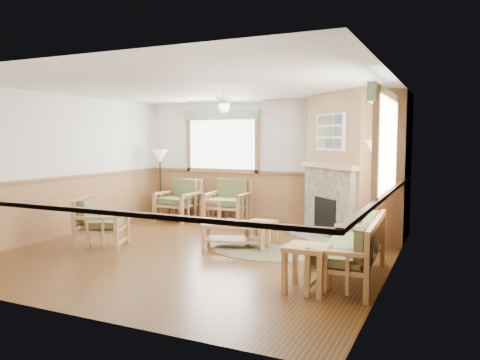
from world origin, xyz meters
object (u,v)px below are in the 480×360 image
at_px(armchair_left, 102,223).
at_px(floor_lamp_left, 160,184).
at_px(armchair_back_right, 228,201).
at_px(end_table_chairs, 215,211).
at_px(sofa, 349,249).
at_px(armchair_back_left, 178,200).
at_px(end_table_sofa, 307,269).
at_px(floor_lamp_right, 373,195).
at_px(footstool, 262,233).
at_px(coffee_table, 235,235).

bearing_deg(armchair_left, floor_lamp_left, -8.70).
height_order(armchair_left, floor_lamp_left, floor_lamp_left).
distance_m(armchair_back_right, end_table_chairs, 0.37).
distance_m(sofa, armchair_back_right, 4.49).
relative_size(end_table_chairs, floor_lamp_left, 0.34).
distance_m(armchair_back_left, armchair_left, 2.87).
bearing_deg(floor_lamp_left, end_table_sofa, -38.23).
xyz_separation_m(sofa, end_table_sofa, (-0.36, -0.72, -0.13)).
height_order(end_table_sofa, floor_lamp_right, floor_lamp_right).
height_order(armchair_back_left, end_table_sofa, armchair_back_left).
relative_size(sofa, footstool, 3.85).
relative_size(armchair_back_left, end_table_sofa, 1.62).
relative_size(armchair_back_right, footstool, 2.06).
bearing_deg(sofa, armchair_left, -92.83).
bearing_deg(coffee_table, floor_lamp_right, 2.54).
distance_m(coffee_table, floor_lamp_right, 2.42).
bearing_deg(floor_lamp_left, sofa, -30.45).
distance_m(armchair_back_right, floor_lamp_left, 1.75).
height_order(end_table_sofa, footstool, end_table_sofa).
relative_size(armchair_back_right, end_table_chairs, 1.78).
bearing_deg(armchair_back_left, floor_lamp_right, -9.09).
bearing_deg(armchair_back_right, coffee_table, -64.19).
distance_m(footstool, floor_lamp_left, 3.55).
bearing_deg(floor_lamp_right, armchair_back_right, 159.68).
distance_m(armchair_left, footstool, 2.78).
xyz_separation_m(armchair_back_left, footstool, (2.66, -1.45, -0.26)).
relative_size(armchair_back_right, armchair_left, 1.14).
distance_m(armchair_back_right, floor_lamp_right, 3.54).
bearing_deg(end_table_chairs, footstool, -39.99).
xyz_separation_m(armchair_left, floor_lamp_right, (4.23, 1.77, 0.50)).
xyz_separation_m(armchair_back_left, end_table_chairs, (0.96, -0.03, -0.19)).
distance_m(sofa, end_table_chairs, 4.57).
bearing_deg(coffee_table, sofa, -43.02).
distance_m(sofa, coffee_table, 2.40).
height_order(armchair_left, footstool, armchair_left).
relative_size(armchair_back_left, armchair_back_right, 0.96).
height_order(sofa, end_table_chairs, sofa).
height_order(end_table_chairs, floor_lamp_right, floor_lamp_right).
bearing_deg(coffee_table, floor_lamp_left, 127.91).
bearing_deg(coffee_table, end_table_sofa, -61.72).
height_order(end_table_chairs, footstool, end_table_chairs).
bearing_deg(armchair_back_right, footstool, -50.92).
height_order(armchair_back_left, floor_lamp_left, floor_lamp_left).
relative_size(armchair_back_left, floor_lamp_left, 0.58).
distance_m(sofa, floor_lamp_right, 1.90).
bearing_deg(end_table_chairs, armchair_left, -103.67).
distance_m(sofa, armchair_back_left, 5.36).
bearing_deg(armchair_left, sofa, -114.45).
bearing_deg(sofa, end_table_chairs, -131.23).
bearing_deg(coffee_table, footstool, 36.12).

